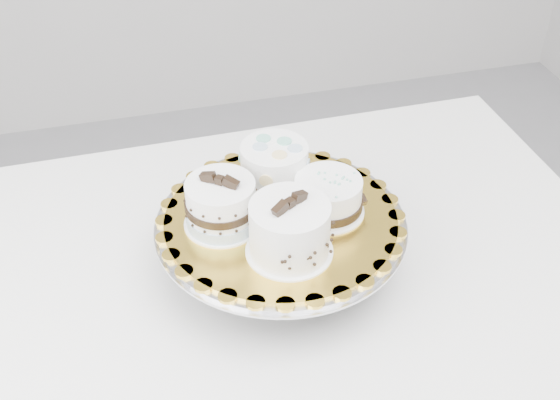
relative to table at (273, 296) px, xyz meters
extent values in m
cube|color=white|center=(0.00, 0.00, 0.07)|extent=(1.15, 0.77, 0.04)
cube|color=white|center=(-0.52, 0.32, -0.31)|extent=(0.05, 0.05, 0.71)
cube|color=white|center=(0.51, 0.34, -0.31)|extent=(0.05, 0.05, 0.71)
cylinder|color=gray|center=(0.01, -0.03, 0.09)|extent=(0.17, 0.17, 0.01)
cylinder|color=gray|center=(0.01, -0.03, 0.13)|extent=(0.11, 0.11, 0.09)
cylinder|color=silver|center=(0.01, -0.03, 0.18)|extent=(0.37, 0.37, 0.01)
cylinder|color=silver|center=(0.01, -0.03, 0.18)|extent=(0.38, 0.38, 0.00)
cylinder|color=yellow|center=(0.01, -0.03, 0.19)|extent=(0.35, 0.35, 0.01)
cylinder|color=white|center=(0.00, -0.10, 0.19)|extent=(0.12, 0.12, 0.00)
cylinder|color=white|center=(0.00, -0.10, 0.24)|extent=(0.15, 0.15, 0.08)
cylinder|color=white|center=(-0.08, -0.02, 0.19)|extent=(0.11, 0.11, 0.00)
cylinder|color=white|center=(-0.08, -0.02, 0.23)|extent=(0.14, 0.14, 0.07)
cylinder|color=#A2BCCD|center=(-0.08, -0.02, 0.21)|extent=(0.10, 0.10, 0.02)
cylinder|color=black|center=(-0.08, -0.02, 0.23)|extent=(0.11, 0.11, 0.01)
cylinder|color=white|center=(0.02, 0.05, 0.19)|extent=(0.12, 0.12, 0.00)
cylinder|color=white|center=(0.02, 0.05, 0.23)|extent=(0.13, 0.13, 0.07)
cylinder|color=white|center=(0.08, -0.03, 0.19)|extent=(0.11, 0.11, 0.00)
cylinder|color=white|center=(0.08, -0.03, 0.22)|extent=(0.11, 0.11, 0.05)
cylinder|color=black|center=(0.08, -0.03, 0.21)|extent=(0.10, 0.10, 0.01)
camera|label=1|loc=(-0.20, -0.80, 0.86)|focal=45.00mm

